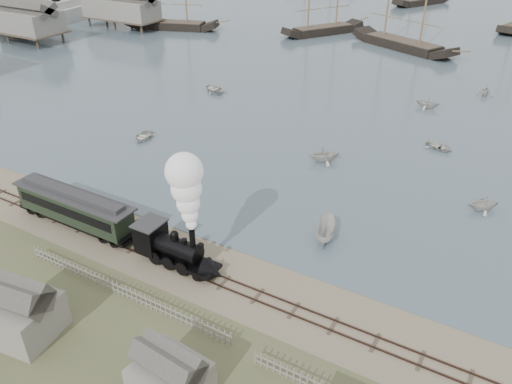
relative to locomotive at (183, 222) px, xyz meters
The scene contains 17 objects.
ground 6.60m from the locomotive, 24.22° to the left, with size 600.00×600.00×0.00m, color gray.
rail_track 6.26m from the locomotive, ahead, with size 120.00×1.80×0.16m.
picket_fence_west 7.00m from the locomotive, 112.33° to the right, with size 19.00×0.10×1.20m, color gray, non-canonical shape.
shed_left 13.10m from the locomotive, 116.79° to the right, with size 5.00×4.00×4.10m, color gray, non-canonical shape.
western_wharf 82.97m from the locomotive, 149.59° to the left, with size 36.00×56.00×8.00m, color gray, non-canonical shape.
locomotive is the anchor object (origin of this frame).
passenger_coach 12.43m from the locomotive, behind, with size 12.85×2.48×3.12m.
beached_dinghy 7.76m from the locomotive, 158.75° to the left, with size 3.48×2.49×0.72m, color beige.
steamship 104.27m from the locomotive, 144.19° to the left, with size 43.68×7.28×9.55m, color beige, non-canonical shape.
rowboat_0 26.80m from the locomotive, 138.54° to the left, with size 3.48×2.48×0.72m, color beige.
rowboat_1 23.27m from the locomotive, 85.41° to the left, with size 3.47×3.00×1.83m, color beige.
rowboat_2 12.68m from the locomotive, 49.74° to the left, with size 3.98×1.50×1.54m, color beige.
rowboat_3 35.24m from the locomotive, 69.40° to the left, with size 3.33×2.38×0.69m, color beige.
rowboat_4 28.46m from the locomotive, 47.99° to the left, with size 2.94×2.53×1.55m, color beige.
rowboat_6 43.31m from the locomotive, 121.38° to the left, with size 4.33×3.09×0.90m, color beige.
rowboat_7 57.68m from the locomotive, 75.94° to the left, with size 2.79×2.41×1.47m, color beige.
rowboat_8 46.78m from the locomotive, 80.45° to the left, with size 3.17×2.74×1.67m, color beige.
Camera 1 is at (15.97, -26.31, 25.19)m, focal length 35.00 mm.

